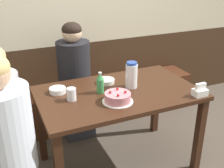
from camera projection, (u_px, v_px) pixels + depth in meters
name	position (u px, v px, depth m)	size (l,w,h in m)	color
ground_plane	(117.00, 163.00, 2.58)	(12.00, 12.00, 0.00)	#4C4238
back_wall	(76.00, 8.00, 2.96)	(4.80, 0.04, 2.50)	#3D2819
bench_seat	(87.00, 104.00, 3.19)	(2.57, 0.38, 0.44)	#472314
dining_table	(118.00, 102.00, 2.32)	(1.30, 0.79, 0.73)	#381E11
birthday_cake	(118.00, 98.00, 2.10)	(0.23, 0.23, 0.09)	white
water_pitcher	(131.00, 75.00, 2.32)	(0.10, 0.10, 0.22)	white
soju_bottle	(100.00, 83.00, 2.23)	(0.06, 0.06, 0.17)	#388E4C
napkin_holder	(200.00, 91.00, 2.20)	(0.11, 0.08, 0.11)	white
bowl_soup_white	(58.00, 90.00, 2.25)	(0.13, 0.13, 0.04)	white
bowl_rice_small	(106.00, 81.00, 2.43)	(0.14, 0.14, 0.04)	white
glass_water_tall	(71.00, 94.00, 2.12)	(0.07, 0.07, 0.10)	silver
person_teal_shirt	(3.00, 129.00, 2.04)	(0.34, 0.32, 1.21)	#33333D
person_pale_blue_shirt	(75.00, 84.00, 2.83)	(0.32, 0.34, 1.19)	#33333D
person_grey_tee	(5.00, 146.00, 1.79)	(0.39, 0.39, 1.23)	#33333D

